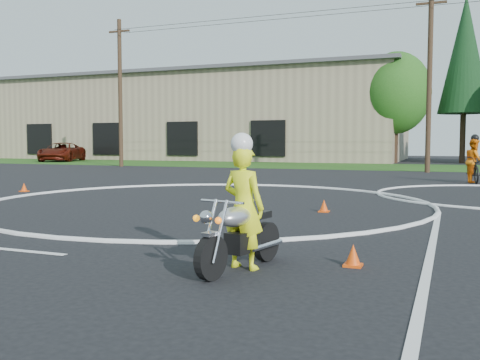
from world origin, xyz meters
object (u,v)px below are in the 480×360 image
at_px(primary_motorcycle, 239,235).
at_px(rider_primary_grp, 243,203).
at_px(pickup_grp, 62,152).
at_px(rider_second_grp, 474,166).

height_order(primary_motorcycle, rider_primary_grp, rider_primary_grp).
bearing_deg(rider_primary_grp, pickup_grp, 145.49).
xyz_separation_m(rider_primary_grp, rider_second_grp, (3.38, 17.45, -0.16)).
distance_m(rider_primary_grp, rider_second_grp, 17.78).
relative_size(primary_motorcycle, pickup_grp, 0.28).
xyz_separation_m(rider_primary_grp, pickup_grp, (-29.27, 31.24, -0.04)).
height_order(rider_primary_grp, pickup_grp, rider_primary_grp).
distance_m(rider_second_grp, pickup_grp, 35.44).
distance_m(primary_motorcycle, rider_second_grp, 17.91).
distance_m(primary_motorcycle, rider_primary_grp, 0.42).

